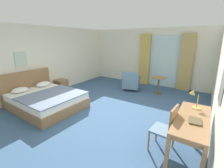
{
  "coord_description": "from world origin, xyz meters",
  "views": [
    {
      "loc": [
        2.61,
        -3.52,
        2.15
      ],
      "look_at": [
        0.24,
        0.17,
        0.86
      ],
      "focal_mm": 24.6,
      "sensor_mm": 36.0,
      "label": 1
    }
  ],
  "objects_px": {
    "desk_lamp": "(194,97)",
    "framed_picture": "(21,59)",
    "round_cafe_table": "(159,82)",
    "nightstand": "(61,86)",
    "writing_desk": "(192,122)",
    "closed_book": "(195,121)",
    "armchair_by_window": "(131,82)",
    "desk_chair": "(167,127)",
    "bed": "(45,99)"
  },
  "relations": [
    {
      "from": "round_cafe_table",
      "to": "framed_picture",
      "type": "height_order",
      "value": "framed_picture"
    },
    {
      "from": "desk_chair",
      "to": "round_cafe_table",
      "type": "relative_size",
      "value": 1.4
    },
    {
      "from": "bed",
      "to": "desk_chair",
      "type": "xyz_separation_m",
      "value": [
        3.81,
        0.01,
        0.26
      ]
    },
    {
      "from": "bed",
      "to": "armchair_by_window",
      "type": "height_order",
      "value": "bed"
    },
    {
      "from": "desk_chair",
      "to": "desk_lamp",
      "type": "bearing_deg",
      "value": 63.21
    },
    {
      "from": "bed",
      "to": "framed_picture",
      "type": "relative_size",
      "value": 4.6
    },
    {
      "from": "bed",
      "to": "closed_book",
      "type": "distance_m",
      "value": 4.29
    },
    {
      "from": "desk_chair",
      "to": "armchair_by_window",
      "type": "relative_size",
      "value": 1.09
    },
    {
      "from": "closed_book",
      "to": "nightstand",
      "type": "bearing_deg",
      "value": 160.32
    },
    {
      "from": "armchair_by_window",
      "to": "framed_picture",
      "type": "bearing_deg",
      "value": -130.36
    },
    {
      "from": "desk_lamp",
      "to": "armchair_by_window",
      "type": "bearing_deg",
      "value": 136.77
    },
    {
      "from": "nightstand",
      "to": "desk_lamp",
      "type": "height_order",
      "value": "desk_lamp"
    },
    {
      "from": "closed_book",
      "to": "round_cafe_table",
      "type": "height_order",
      "value": "closed_book"
    },
    {
      "from": "bed",
      "to": "nightstand",
      "type": "bearing_deg",
      "value": 122.27
    },
    {
      "from": "bed",
      "to": "nightstand",
      "type": "xyz_separation_m",
      "value": [
        -0.84,
        1.34,
        -0.02
      ]
    },
    {
      "from": "desk_chair",
      "to": "desk_lamp",
      "type": "height_order",
      "value": "desk_lamp"
    },
    {
      "from": "nightstand",
      "to": "writing_desk",
      "type": "distance_m",
      "value": 5.2
    },
    {
      "from": "armchair_by_window",
      "to": "nightstand",
      "type": "bearing_deg",
      "value": -143.19
    },
    {
      "from": "closed_book",
      "to": "desk_chair",
      "type": "bearing_deg",
      "value": 178.3
    },
    {
      "from": "bed",
      "to": "closed_book",
      "type": "xyz_separation_m",
      "value": [
        4.26,
        0.04,
        0.51
      ]
    },
    {
      "from": "bed",
      "to": "desk_chair",
      "type": "bearing_deg",
      "value": 0.22
    },
    {
      "from": "bed",
      "to": "framed_picture",
      "type": "height_order",
      "value": "framed_picture"
    },
    {
      "from": "round_cafe_table",
      "to": "armchair_by_window",
      "type": "bearing_deg",
      "value": -172.73
    },
    {
      "from": "nightstand",
      "to": "desk_chair",
      "type": "distance_m",
      "value": 4.85
    },
    {
      "from": "nightstand",
      "to": "round_cafe_table",
      "type": "relative_size",
      "value": 0.73
    },
    {
      "from": "nightstand",
      "to": "desk_chair",
      "type": "bearing_deg",
      "value": -15.85
    },
    {
      "from": "desk_chair",
      "to": "framed_picture",
      "type": "bearing_deg",
      "value": -179.8
    },
    {
      "from": "desk_lamp",
      "to": "round_cafe_table",
      "type": "relative_size",
      "value": 0.56
    },
    {
      "from": "bed",
      "to": "writing_desk",
      "type": "height_order",
      "value": "bed"
    },
    {
      "from": "nightstand",
      "to": "framed_picture",
      "type": "distance_m",
      "value": 1.84
    },
    {
      "from": "bed",
      "to": "writing_desk",
      "type": "xyz_separation_m",
      "value": [
        4.21,
        0.17,
        0.4
      ]
    },
    {
      "from": "writing_desk",
      "to": "armchair_by_window",
      "type": "distance_m",
      "value": 3.99
    },
    {
      "from": "desk_chair",
      "to": "desk_lamp",
      "type": "relative_size",
      "value": 2.48
    },
    {
      "from": "round_cafe_table",
      "to": "bed",
      "type": "bearing_deg",
      "value": -129.43
    },
    {
      "from": "nightstand",
      "to": "closed_book",
      "type": "distance_m",
      "value": 5.29
    },
    {
      "from": "nightstand",
      "to": "framed_picture",
      "type": "relative_size",
      "value": 1.02
    },
    {
      "from": "writing_desk",
      "to": "round_cafe_table",
      "type": "height_order",
      "value": "writing_desk"
    },
    {
      "from": "nightstand",
      "to": "round_cafe_table",
      "type": "xyz_separation_m",
      "value": [
        3.53,
        1.93,
        0.25
      ]
    },
    {
      "from": "round_cafe_table",
      "to": "framed_picture",
      "type": "xyz_separation_m",
      "value": [
        -3.8,
        -3.27,
        0.98
      ]
    },
    {
      "from": "writing_desk",
      "to": "armchair_by_window",
      "type": "height_order",
      "value": "armchair_by_window"
    },
    {
      "from": "desk_lamp",
      "to": "closed_book",
      "type": "height_order",
      "value": "desk_lamp"
    },
    {
      "from": "writing_desk",
      "to": "round_cafe_table",
      "type": "distance_m",
      "value": 3.46
    },
    {
      "from": "nightstand",
      "to": "armchair_by_window",
      "type": "bearing_deg",
      "value": 36.81
    },
    {
      "from": "desk_chair",
      "to": "writing_desk",
      "type": "bearing_deg",
      "value": 21.47
    },
    {
      "from": "armchair_by_window",
      "to": "desk_lamp",
      "type": "bearing_deg",
      "value": -43.23
    },
    {
      "from": "desk_chair",
      "to": "armchair_by_window",
      "type": "height_order",
      "value": "desk_chair"
    },
    {
      "from": "round_cafe_table",
      "to": "framed_picture",
      "type": "distance_m",
      "value": 5.11
    },
    {
      "from": "desk_lamp",
      "to": "framed_picture",
      "type": "height_order",
      "value": "framed_picture"
    },
    {
      "from": "bed",
      "to": "armchair_by_window",
      "type": "xyz_separation_m",
      "value": [
        1.55,
        3.13,
        0.07
      ]
    },
    {
      "from": "writing_desk",
      "to": "desk_lamp",
      "type": "height_order",
      "value": "desk_lamp"
    }
  ]
}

